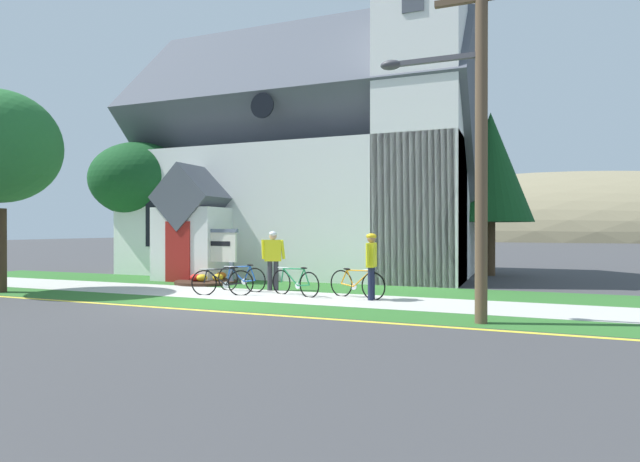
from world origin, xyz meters
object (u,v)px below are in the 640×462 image
object	(u,v)px
bicycle_silver	(295,282)
bicycle_blue	(357,284)
bicycle_orange	(242,279)
cyclist_in_red_jersey	(273,255)
utility_pole	(475,106)
bicycle_black	(223,282)
cyclist_in_green_jersey	(371,261)
roadside_conifer	(491,168)
church_sign	(210,247)
yard_deciduous_tree	(140,180)

from	to	relation	value
bicycle_silver	bicycle_blue	distance (m)	1.72
bicycle_orange	bicycle_blue	distance (m)	3.61
cyclist_in_red_jersey	utility_pole	world-z (taller)	utility_pole
bicycle_orange	bicycle_black	world-z (taller)	bicycle_orange
bicycle_black	cyclist_in_red_jersey	xyz separation A→B (m)	(0.79, 1.51, 0.68)
bicycle_orange	cyclist_in_red_jersey	xyz separation A→B (m)	(0.79, 0.49, 0.68)
bicycle_silver	cyclist_in_green_jersey	bearing A→B (deg)	-1.41
bicycle_orange	roadside_conifer	distance (m)	11.11
bicycle_black	cyclist_in_red_jersey	bearing A→B (deg)	62.37
bicycle_blue	cyclist_in_red_jersey	bearing A→B (deg)	167.01
bicycle_orange	bicycle_blue	size ratio (longest dim) A/B	1.00
church_sign	cyclist_in_green_jersey	size ratio (longest dim) A/B	1.30
cyclist_in_green_jersey	bicycle_blue	bearing A→B (deg)	151.87
bicycle_blue	roadside_conifer	world-z (taller)	roadside_conifer
church_sign	bicycle_blue	size ratio (longest dim) A/B	1.31
yard_deciduous_tree	bicycle_blue	bearing A→B (deg)	-20.88
bicycle_black	utility_pole	xyz separation A→B (m)	(6.86, -1.76, 3.87)
bicycle_orange	cyclist_in_red_jersey	distance (m)	1.15
bicycle_silver	bicycle_black	bearing A→B (deg)	-160.79
church_sign	yard_deciduous_tree	size ratio (longest dim) A/B	0.41
roadside_conifer	church_sign	bearing A→B (deg)	-143.67
bicycle_silver	bicycle_black	xyz separation A→B (m)	(-1.90, -0.66, 0.00)
bicycle_black	bicycle_orange	bearing A→B (deg)	89.64
church_sign	utility_pole	bearing A→B (deg)	-26.26
bicycle_orange	cyclist_in_red_jersey	size ratio (longest dim) A/B	0.97
bicycle_silver	roadside_conifer	world-z (taller)	roadside_conifer
bicycle_orange	cyclist_in_green_jersey	bearing A→B (deg)	-5.74
bicycle_black	cyclist_in_green_jersey	bearing A→B (deg)	8.48
bicycle_silver	utility_pole	bearing A→B (deg)	-26.07
cyclist_in_red_jersey	bicycle_black	bearing A→B (deg)	-117.63
cyclist_in_green_jersey	cyclist_in_red_jersey	bearing A→B (deg)	164.64
bicycle_silver	church_sign	bearing A→B (deg)	153.52
church_sign	yard_deciduous_tree	distance (m)	6.03
cyclist_in_red_jersey	utility_pole	size ratio (longest dim) A/B	0.23
bicycle_orange	cyclist_in_red_jersey	world-z (taller)	cyclist_in_red_jersey
cyclist_in_green_jersey	roadside_conifer	distance (m)	9.43
roadside_conifer	bicycle_orange	bearing A→B (deg)	-128.92
bicycle_blue	cyclist_in_green_jersey	bearing A→B (deg)	-28.13
bicycle_black	cyclist_in_red_jersey	world-z (taller)	cyclist_in_red_jersey
bicycle_orange	bicycle_black	xyz separation A→B (m)	(-0.01, -1.02, -0.00)
bicycle_orange	roadside_conifer	size ratio (longest dim) A/B	0.27
bicycle_orange	cyclist_in_red_jersey	bearing A→B (deg)	32.16
roadside_conifer	bicycle_blue	bearing A→B (deg)	-109.60
church_sign	utility_pole	world-z (taller)	utility_pole
bicycle_silver	bicycle_blue	bearing A→B (deg)	6.71
roadside_conifer	yard_deciduous_tree	xyz separation A→B (m)	(-13.66, -4.17, -0.39)
bicycle_blue	yard_deciduous_tree	bearing A→B (deg)	159.12
bicycle_silver	bicycle_orange	distance (m)	1.93
bicycle_orange	yard_deciduous_tree	size ratio (longest dim) A/B	0.32
church_sign	utility_pole	size ratio (longest dim) A/B	0.29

